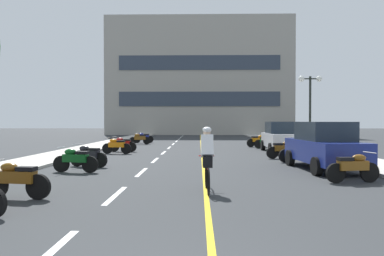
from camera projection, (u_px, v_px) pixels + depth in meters
name	position (u px, v px, depth m)	size (l,w,h in m)	color
ground_plane	(198.00, 149.00, 23.82)	(140.00, 140.00, 0.00)	#2D3033
curb_left	(103.00, 145.00, 26.96)	(2.40, 72.00, 0.12)	#B7B2A8
curb_right	(294.00, 145.00, 26.68)	(2.40, 72.00, 0.12)	#B7B2A8
lane_dash_0	(47.00, 256.00, 4.86)	(0.14, 2.20, 0.01)	silver
lane_dash_1	(116.00, 195.00, 8.86)	(0.14, 2.20, 0.01)	silver
lane_dash_2	(142.00, 172.00, 12.86)	(0.14, 2.20, 0.01)	silver
lane_dash_3	(155.00, 160.00, 16.86)	(0.14, 2.20, 0.01)	silver
lane_dash_4	(164.00, 153.00, 20.86)	(0.14, 2.20, 0.01)	silver
lane_dash_5	(169.00, 148.00, 24.86)	(0.14, 2.20, 0.01)	silver
lane_dash_6	(173.00, 144.00, 28.86)	(0.14, 2.20, 0.01)	silver
lane_dash_7	(176.00, 141.00, 32.85)	(0.14, 2.20, 0.01)	silver
lane_dash_8	(179.00, 139.00, 36.85)	(0.14, 2.20, 0.01)	silver
lane_dash_9	(181.00, 137.00, 40.85)	(0.14, 2.20, 0.01)	silver
lane_dash_10	(182.00, 136.00, 44.85)	(0.14, 2.20, 0.01)	silver
lane_dash_11	(184.00, 135.00, 48.85)	(0.14, 2.20, 0.01)	silver
centre_line_yellow	(201.00, 146.00, 26.81)	(0.12, 66.00, 0.01)	gold
office_building	(199.00, 79.00, 52.00)	(25.61, 8.81, 16.13)	#9E998E
street_lamp_mid	(310.00, 95.00, 22.23)	(1.46, 0.36, 4.55)	black
parked_car_near	(324.00, 146.00, 13.45)	(2.15, 4.30, 1.82)	black
parked_car_mid	(281.00, 137.00, 21.21)	(1.99, 4.23, 1.82)	black
motorcycle_1	(16.00, 179.00, 8.45)	(1.70, 0.60, 0.92)	black
motorcycle_2	(353.00, 167.00, 10.65)	(1.69, 0.61, 0.92)	black
motorcycle_3	(75.00, 159.00, 12.78)	(1.70, 0.60, 0.92)	black
motorcycle_4	(88.00, 155.00, 14.35)	(1.65, 0.77, 0.92)	black
motorcycle_5	(297.00, 152.00, 16.02)	(1.68, 0.67, 0.92)	black
motorcycle_6	(283.00, 149.00, 17.59)	(1.69, 0.63, 0.92)	black
motorcycle_7	(116.00, 146.00, 20.10)	(1.70, 0.60, 0.92)	black
motorcycle_8	(123.00, 144.00, 21.55)	(1.69, 0.61, 0.92)	black
motorcycle_9	(267.00, 142.00, 24.01)	(1.68, 0.64, 0.92)	black
motorcycle_10	(258.00, 140.00, 25.54)	(1.68, 0.68, 0.92)	black
motorcycle_11	(140.00, 139.00, 28.38)	(1.68, 0.64, 0.92)	black
motorcycle_12	(143.00, 137.00, 30.47)	(1.67, 0.69, 0.92)	black
cyclist_rider	(207.00, 157.00, 9.38)	(0.42, 1.77, 1.71)	black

